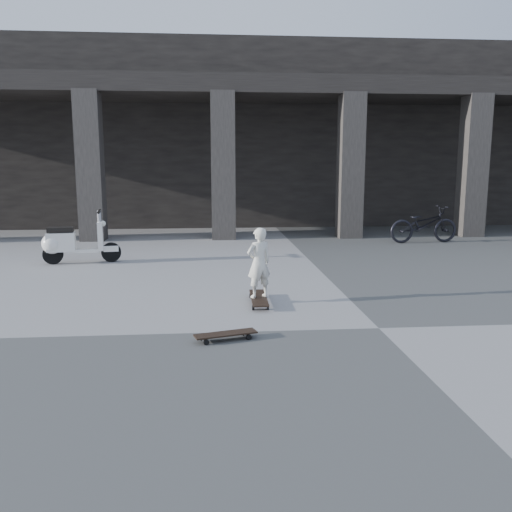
{
  "coord_description": "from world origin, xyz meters",
  "views": [
    {
      "loc": [
        -2.16,
        -6.6,
        2.13
      ],
      "look_at": [
        -1.44,
        1.86,
        0.65
      ],
      "focal_mm": 38.0,
      "sensor_mm": 36.0,
      "label": 1
    }
  ],
  "objects": [
    {
      "name": "ground",
      "position": [
        0.0,
        0.0,
        0.0
      ],
      "size": [
        90.0,
        90.0,
        0.0
      ],
      "primitive_type": "plane",
      "color": "#4B4B48",
      "rests_on": "ground"
    },
    {
      "name": "scooter",
      "position": [
        -5.16,
        5.0,
        0.45
      ],
      "size": [
        1.61,
        0.63,
        1.12
      ],
      "rotation": [
        0.0,
        0.0,
        0.15
      ],
      "color": "black",
      "rests_on": "ground"
    },
    {
      "name": "colonnade",
      "position": [
        -0.0,
        13.77,
        3.03
      ],
      "size": [
        28.0,
        8.82,
        6.0
      ],
      "color": "black",
      "rests_on": "ground"
    },
    {
      "name": "bicycle",
      "position": [
        3.5,
        7.3,
        0.49
      ],
      "size": [
        1.91,
        0.8,
        0.98
      ],
      "primitive_type": "imported",
      "rotation": [
        0.0,
        0.0,
        1.65
      ],
      "color": "black",
      "rests_on": "ground"
    },
    {
      "name": "child",
      "position": [
        -1.44,
        1.36,
        0.63
      ],
      "size": [
        0.46,
        0.39,
        1.06
      ],
      "primitive_type": "imported",
      "rotation": [
        0.0,
        0.0,
        3.55
      ],
      "color": "silver",
      "rests_on": "longboard"
    },
    {
      "name": "longboard",
      "position": [
        -1.44,
        1.36,
        0.08
      ],
      "size": [
        0.26,
        1.02,
        0.1
      ],
      "rotation": [
        0.0,
        0.0,
        1.55
      ],
      "color": "black",
      "rests_on": "ground"
    },
    {
      "name": "skateboard_spare",
      "position": [
        -2.0,
        -0.31,
        0.07
      ],
      "size": [
        0.79,
        0.4,
        0.09
      ],
      "rotation": [
        0.0,
        0.0,
        0.28
      ],
      "color": "black",
      "rests_on": "ground"
    }
  ]
}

